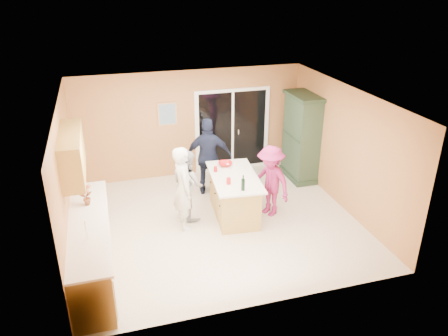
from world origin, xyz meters
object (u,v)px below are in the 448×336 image
object	(u,v)px
kitchen_island	(234,197)
woman_grey	(188,184)
woman_magenta	(270,181)
woman_navy	(209,157)
green_hutch	(301,138)
woman_white	(184,188)

from	to	relation	value
kitchen_island	woman_grey	size ratio (longest dim) A/B	1.21
woman_magenta	woman_navy	bearing A→B (deg)	-168.93
kitchen_island	woman_grey	world-z (taller)	woman_grey
woman_grey	woman_magenta	bearing A→B (deg)	-121.78
woman_navy	woman_magenta	xyz separation A→B (m)	(0.97, -1.29, -0.13)
green_hutch	woman_magenta	size ratio (longest dim) A/B	1.39
woman_white	woman_grey	bearing A→B (deg)	-21.18
woman_navy	green_hutch	bearing A→B (deg)	-163.07
green_hutch	woman_grey	world-z (taller)	green_hutch
kitchen_island	green_hutch	bearing A→B (deg)	37.32
green_hutch	woman_grey	size ratio (longest dim) A/B	1.44
kitchen_island	woman_navy	distance (m)	1.24
kitchen_island	woman_navy	xyz separation A→B (m)	(-0.25, 1.12, 0.47)
woman_white	woman_grey	distance (m)	0.43
kitchen_island	woman_white	distance (m)	1.17
green_hutch	woman_magenta	distance (m)	2.03
kitchen_island	woman_magenta	xyz separation A→B (m)	(0.72, -0.17, 0.34)
woman_grey	woman_navy	distance (m)	1.14
woman_white	woman_magenta	distance (m)	1.80
kitchen_island	woman_magenta	distance (m)	0.81
kitchen_island	woman_white	bearing A→B (deg)	-165.83
kitchen_island	woman_magenta	bearing A→B (deg)	-7.99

